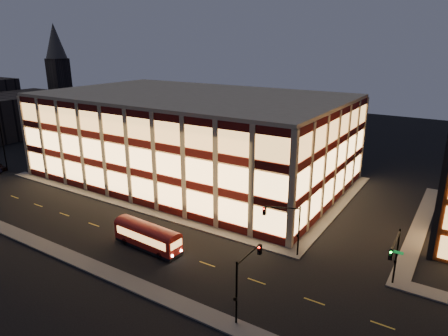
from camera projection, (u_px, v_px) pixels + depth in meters
The scene contains 14 objects.
ground at pixel (138, 212), 55.80m from camera, with size 200.00×200.00×0.00m, color black.
sidewalk_office_south at pixel (128, 205), 58.12m from camera, with size 54.00×2.00×0.15m, color #514F4C.
sidewalk_office_east at pixel (338, 206), 57.68m from camera, with size 2.00×30.00×0.15m, color #514F4C.
sidewalk_tower_west at pixel (421, 224), 52.05m from camera, with size 2.00×30.00×0.15m, color #514F4C.
sidewalk_near at pixel (56, 251), 45.33m from camera, with size 100.00×2.00×0.15m, color #514F4C.
office_building at pixel (192, 136), 68.70m from camera, with size 50.45×30.45×14.50m.
bg_building_a at pixel (7, 115), 100.49m from camera, with size 18.00×28.00×10.00m, color #2D2621.
church_tower at pixel (61, 89), 121.06m from camera, with size 5.00×5.00×18.00m, color #2D2621.
church_spire at pixel (55, 41), 116.82m from camera, with size 6.00×6.00×10.00m, color #4C473F.
traffic_signal_far at pixel (286, 221), 43.38m from camera, with size 3.79×1.87×6.00m.
traffic_signal_right at pixel (395, 253), 36.92m from camera, with size 1.20×4.37×6.00m.
traffic_signal_near at pixel (245, 273), 33.66m from camera, with size 0.32×4.45×6.00m.
street_lamp_a at pixel (2, 142), 72.20m from camera, with size 0.44×1.22×9.02m.
trolley_bus at pixel (148, 235), 45.65m from camera, with size 8.96×2.78×3.00m.
Camera 1 is at (37.75, -36.79, 22.80)m, focal length 32.00 mm.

